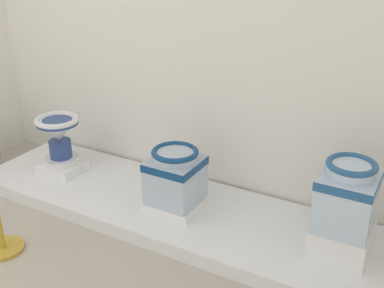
% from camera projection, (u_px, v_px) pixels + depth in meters
% --- Properties ---
extents(wall_back, '(4.22, 0.06, 2.80)m').
position_uv_depth(wall_back, '(216.00, 5.00, 3.16)').
color(wall_back, white).
rests_on(wall_back, ground_plane).
extents(display_platform, '(3.23, 0.85, 0.10)m').
position_uv_depth(display_platform, '(181.00, 212.00, 3.33)').
color(display_platform, white).
rests_on(display_platform, ground_plane).
extents(plinth_block_tall_cobalt, '(0.33, 0.29, 0.07)m').
position_uv_depth(plinth_block_tall_cobalt, '(63.00, 167.00, 3.78)').
color(plinth_block_tall_cobalt, white).
rests_on(plinth_block_tall_cobalt, display_platform).
extents(antique_toilet_tall_cobalt, '(0.34, 0.34, 0.38)m').
position_uv_depth(antique_toilet_tall_cobalt, '(59.00, 134.00, 3.67)').
color(antique_toilet_tall_cobalt, white).
rests_on(antique_toilet_tall_cobalt, plinth_block_tall_cobalt).
extents(plinth_block_pale_glazed, '(0.35, 0.33, 0.06)m').
position_uv_depth(plinth_block_pale_glazed, '(176.00, 203.00, 3.27)').
color(plinth_block_pale_glazed, white).
rests_on(plinth_block_pale_glazed, display_platform).
extents(antique_toilet_pale_glazed, '(0.33, 0.34, 0.38)m').
position_uv_depth(antique_toilet_pale_glazed, '(175.00, 174.00, 3.18)').
color(antique_toilet_pale_glazed, silver).
rests_on(antique_toilet_pale_glazed, plinth_block_pale_glazed).
extents(plinth_block_rightmost, '(0.33, 0.32, 0.18)m').
position_uv_depth(plinth_block_rightmost, '(341.00, 239.00, 2.79)').
color(plinth_block_rightmost, white).
rests_on(plinth_block_rightmost, display_platform).
extents(antique_toilet_rightmost, '(0.32, 0.34, 0.42)m').
position_uv_depth(antique_toilet_rightmost, '(347.00, 194.00, 2.66)').
color(antique_toilet_rightmost, silver).
rests_on(antique_toilet_rightmost, plinth_block_rightmost).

